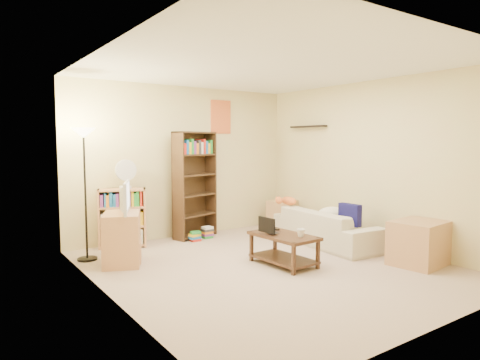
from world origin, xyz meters
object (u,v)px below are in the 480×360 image
object	(u,v)px
mug	(301,233)
short_bookshelf	(122,218)
tv_stand	(122,239)
television	(121,197)
floor_lamp	(84,155)
end_cabinet	(419,243)
side_table	(282,215)
desk_fan	(126,173)
tabby_cat	(287,201)
coffee_table	(284,245)
sofa	(327,227)
tall_bookshelf	(195,182)
laptop	(274,232)

from	to	relation	value
mug	short_bookshelf	distance (m)	2.75
tv_stand	television	size ratio (longest dim) A/B	0.99
floor_lamp	end_cabinet	bearing A→B (deg)	-37.71
side_table	end_cabinet	xyz separation A→B (m)	(-0.07, -2.77, 0.02)
desk_fan	end_cabinet	bearing A→B (deg)	-47.91
tabby_cat	end_cabinet	world-z (taller)	tabby_cat
coffee_table	short_bookshelf	xyz separation A→B (m)	(-1.37, 2.11, 0.19)
mug	desk_fan	distance (m)	2.77
mug	tv_stand	distance (m)	2.29
sofa	floor_lamp	xyz separation A→B (m)	(-3.29, 1.21, 1.13)
sofa	tall_bookshelf	distance (m)	2.24
tv_stand	end_cabinet	size ratio (longest dim) A/B	0.98
desk_fan	mug	bearing A→B (deg)	-58.69
floor_lamp	laptop	bearing A→B (deg)	-38.15
tall_bookshelf	end_cabinet	size ratio (longest dim) A/B	2.57
desk_fan	short_bookshelf	bearing A→B (deg)	138.10
laptop	side_table	xyz separation A→B (m)	(1.55, 1.65, -0.15)
television	short_bookshelf	bearing A→B (deg)	3.92
tabby_cat	tall_bookshelf	size ratio (longest dim) A/B	0.24
coffee_table	desk_fan	world-z (taller)	desk_fan
tall_bookshelf	desk_fan	distance (m)	1.20
end_cabinet	tabby_cat	bearing A→B (deg)	98.84
mug	side_table	distance (m)	2.48
laptop	television	world-z (taller)	television
tv_stand	short_bookshelf	xyz separation A→B (m)	(0.32, 0.89, 0.11)
tabby_cat	tall_bookshelf	distance (m)	1.55
tabby_cat	laptop	world-z (taller)	tabby_cat
television	side_table	world-z (taller)	television
desk_fan	end_cabinet	distance (m)	4.20
floor_lamp	coffee_table	bearing A→B (deg)	-39.86
laptop	tabby_cat	bearing A→B (deg)	-30.09
laptop	mug	world-z (taller)	mug
tall_bookshelf	mug	bearing A→B (deg)	-101.67
laptop	end_cabinet	distance (m)	1.87
coffee_table	tv_stand	size ratio (longest dim) A/B	1.37
tabby_cat	mug	world-z (taller)	tabby_cat
television	laptop	bearing A→B (deg)	-99.49
laptop	short_bookshelf	size ratio (longest dim) A/B	0.36
tv_stand	desk_fan	size ratio (longest dim) A/B	1.53
coffee_table	tall_bookshelf	distance (m)	2.19
mug	side_table	bearing A→B (deg)	54.71
mug	floor_lamp	bearing A→B (deg)	137.55
television	tall_bookshelf	bearing A→B (deg)	-37.01
sofa	tv_stand	world-z (taller)	tv_stand
mug	end_cabinet	distance (m)	1.56
floor_lamp	short_bookshelf	bearing A→B (deg)	33.60
tv_stand	tall_bookshelf	xyz separation A→B (m)	(1.55, 0.86, 0.59)
tall_bookshelf	short_bookshelf	distance (m)	1.32
coffee_table	side_table	distance (m)	2.34
floor_lamp	side_table	distance (m)	3.70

